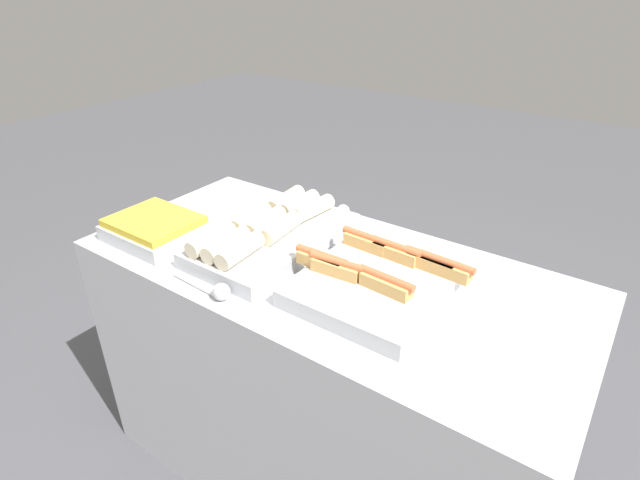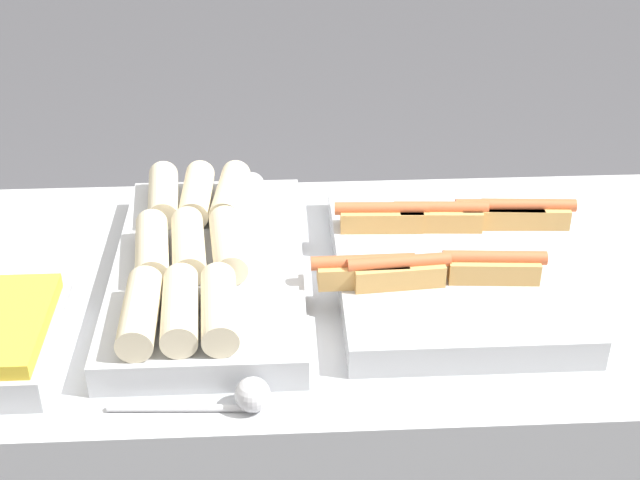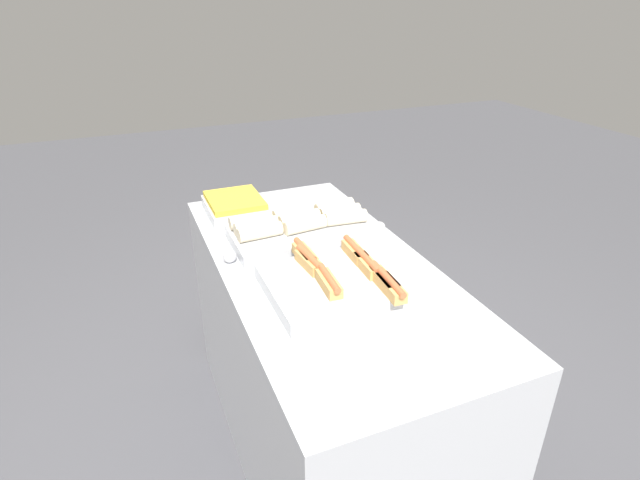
{
  "view_description": "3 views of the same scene",
  "coord_description": "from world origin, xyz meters",
  "px_view_note": "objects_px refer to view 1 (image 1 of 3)",
  "views": [
    {
      "loc": [
        0.72,
        -1.06,
        1.7
      ],
      "look_at": [
        -0.02,
        0.0,
        0.99
      ],
      "focal_mm": 28.0,
      "sensor_mm": 36.0,
      "label": 1
    },
    {
      "loc": [
        -0.09,
        -1.23,
        1.73
      ],
      "look_at": [
        -0.02,
        0.0,
        0.99
      ],
      "focal_mm": 50.0,
      "sensor_mm": 36.0,
      "label": 2
    },
    {
      "loc": [
        1.45,
        -0.61,
        1.78
      ],
      "look_at": [
        -0.02,
        0.0,
        0.99
      ],
      "focal_mm": 28.0,
      "sensor_mm": 36.0,
      "label": 3
    }
  ],
  "objects_px": {
    "tray_hotdogs": "(382,275)",
    "serving_spoon_far": "(340,211)",
    "serving_spoon_near": "(218,291)",
    "tray_side_front": "(155,228)",
    "tray_wraps": "(271,234)"
  },
  "relations": [
    {
      "from": "tray_wraps",
      "to": "serving_spoon_far",
      "type": "distance_m",
      "value": 0.31
    },
    {
      "from": "tray_hotdogs",
      "to": "serving_spoon_far",
      "type": "xyz_separation_m",
      "value": [
        -0.34,
        0.3,
        -0.01
      ]
    },
    {
      "from": "tray_side_front",
      "to": "serving_spoon_far",
      "type": "relative_size",
      "value": 1.43
    },
    {
      "from": "tray_side_front",
      "to": "serving_spoon_near",
      "type": "distance_m",
      "value": 0.43
    },
    {
      "from": "tray_side_front",
      "to": "serving_spoon_near",
      "type": "relative_size",
      "value": 1.31
    },
    {
      "from": "tray_wraps",
      "to": "tray_side_front",
      "type": "distance_m",
      "value": 0.39
    },
    {
      "from": "tray_wraps",
      "to": "serving_spoon_far",
      "type": "height_order",
      "value": "tray_wraps"
    },
    {
      "from": "serving_spoon_near",
      "to": "tray_side_front",
      "type": "bearing_deg",
      "value": 163.02
    },
    {
      "from": "tray_hotdogs",
      "to": "tray_wraps",
      "type": "distance_m",
      "value": 0.4
    },
    {
      "from": "serving_spoon_far",
      "to": "tray_side_front",
      "type": "bearing_deg",
      "value": -129.87
    },
    {
      "from": "tray_side_front",
      "to": "serving_spoon_near",
      "type": "xyz_separation_m",
      "value": [
        0.41,
        -0.13,
        -0.01
      ]
    },
    {
      "from": "tray_hotdogs",
      "to": "serving_spoon_far",
      "type": "relative_size",
      "value": 2.5
    },
    {
      "from": "tray_wraps",
      "to": "serving_spoon_far",
      "type": "bearing_deg",
      "value": 78.5
    },
    {
      "from": "tray_side_front",
      "to": "tray_wraps",
      "type": "bearing_deg",
      "value": 27.55
    },
    {
      "from": "tray_wraps",
      "to": "serving_spoon_near",
      "type": "distance_m",
      "value": 0.31
    }
  ]
}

